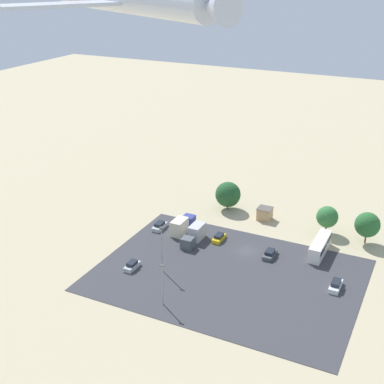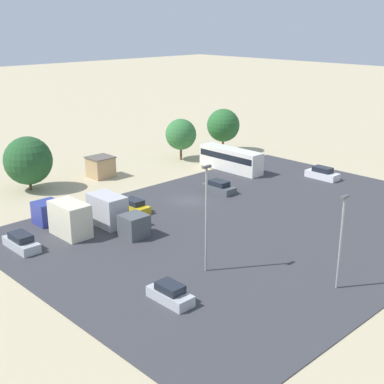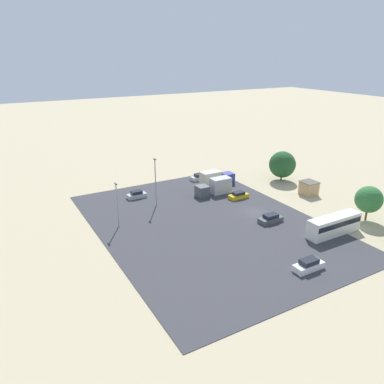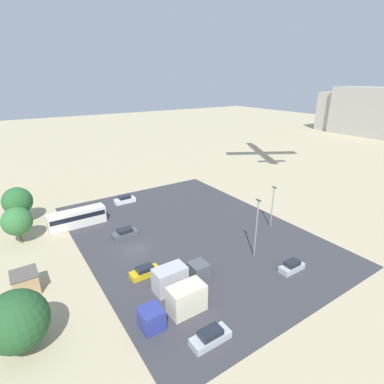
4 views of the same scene
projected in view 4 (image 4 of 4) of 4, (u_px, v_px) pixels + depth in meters
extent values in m
plane|color=tan|center=(136.00, 250.00, 49.62)|extent=(400.00, 400.00, 0.00)
cube|color=#38383D|center=(189.00, 233.00, 55.05)|extent=(50.53, 36.93, 0.08)
cube|color=tan|center=(26.00, 283.00, 39.35)|extent=(3.15, 3.02, 2.83)
cube|color=#59514C|center=(23.00, 273.00, 38.83)|extent=(3.39, 3.26, 0.12)
cube|color=silver|center=(77.00, 218.00, 56.92)|extent=(2.50, 10.45, 3.24)
cube|color=black|center=(77.00, 215.00, 56.71)|extent=(2.54, 10.03, 0.91)
cube|color=silver|center=(125.00, 201.00, 68.10)|extent=(1.83, 4.66, 0.96)
cube|color=#1E232D|center=(125.00, 197.00, 67.80)|extent=(1.53, 2.61, 0.70)
cube|color=#ADB2B7|center=(292.00, 268.00, 44.02)|extent=(1.72, 4.01, 0.89)
cube|color=#1E232D|center=(292.00, 263.00, 43.75)|extent=(1.44, 2.25, 0.65)
cube|color=#4C5156|center=(125.00, 234.00, 53.52)|extent=(1.93, 4.50, 0.87)
cube|color=#1E232D|center=(125.00, 230.00, 53.25)|extent=(1.62, 2.52, 0.64)
cube|color=gold|center=(145.00, 273.00, 42.91)|extent=(1.74, 4.28, 0.84)
cube|color=#1E232D|center=(145.00, 268.00, 42.65)|extent=(1.46, 2.40, 0.61)
cube|color=#ADB2B7|center=(210.00, 338.00, 32.06)|extent=(1.82, 4.54, 0.90)
cube|color=#1E232D|center=(211.00, 333.00, 31.79)|extent=(1.53, 2.54, 0.66)
cube|color=#4C5156|center=(199.00, 271.00, 42.13)|extent=(2.53, 2.44, 2.36)
cube|color=#B2B2B7|center=(170.00, 279.00, 39.57)|extent=(2.53, 4.34, 3.37)
cube|color=navy|center=(151.00, 318.00, 33.68)|extent=(2.60, 2.50, 2.47)
cube|color=beige|center=(187.00, 299.00, 35.93)|extent=(2.60, 4.44, 3.52)
cylinder|color=brown|center=(23.00, 345.00, 30.95)|extent=(0.36, 0.36, 1.62)
sphere|color=#235128|center=(17.00, 321.00, 29.82)|extent=(6.25, 6.25, 6.25)
cylinder|color=brown|center=(21.00, 237.00, 51.33)|extent=(0.36, 0.36, 2.29)
sphere|color=#337038|center=(17.00, 221.00, 50.27)|extent=(4.86, 4.86, 4.86)
cylinder|color=brown|center=(21.00, 217.00, 58.62)|extent=(0.36, 0.36, 2.45)
sphere|color=#28602D|center=(17.00, 201.00, 57.46)|extent=(5.46, 5.46, 5.46)
cylinder|color=gray|center=(256.00, 229.00, 46.13)|extent=(0.20, 0.20, 9.40)
cube|color=#4C4C51|center=(259.00, 200.00, 44.39)|extent=(0.90, 0.28, 0.20)
cylinder|color=gray|center=(272.00, 208.00, 55.82)|extent=(0.20, 0.20, 7.81)
cube|color=#4C4C51|center=(274.00, 187.00, 54.36)|extent=(0.90, 0.28, 0.20)
cube|color=#ADA89E|center=(368.00, 111.00, 146.82)|extent=(31.33, 15.84, 22.74)
cube|color=#ADA89E|center=(353.00, 112.00, 156.89)|extent=(30.99, 19.47, 19.78)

